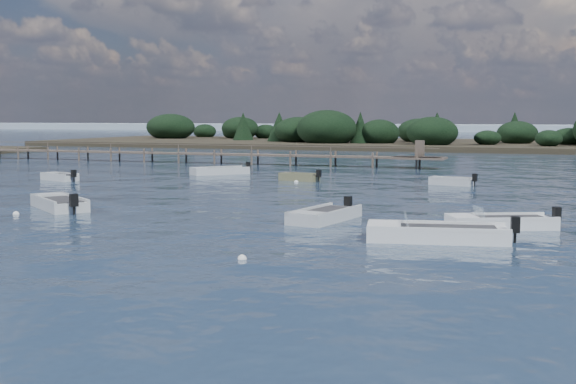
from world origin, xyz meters
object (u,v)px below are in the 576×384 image
at_px(dinghy_mid_white_a, 436,236).
at_px(tender_far_grey_b, 451,183).
at_px(dinghy_extra_a, 325,217).
at_px(tender_far_grey, 60,178).
at_px(dinghy_extra_b, 220,172).
at_px(jetty, 182,154).
at_px(dinghy_mid_white_b, 501,225).
at_px(dinghy_mid_grey, 59,206).
at_px(tender_far_white, 299,179).

distance_m(dinghy_mid_white_a, tender_far_grey_b, 24.41).
bearing_deg(dinghy_extra_a, tender_far_grey, 152.03).
bearing_deg(dinghy_mid_white_a, dinghy_extra_b, 129.68).
bearing_deg(dinghy_mid_white_a, jetty, 129.62).
bearing_deg(dinghy_mid_white_a, dinghy_mid_white_b, 62.73).
xyz_separation_m(dinghy_mid_grey, tender_far_grey_b, (17.97, 21.16, -0.01)).
bearing_deg(tender_far_grey, dinghy_mid_white_b, -21.45).
height_order(dinghy_mid_grey, dinghy_mid_white_b, dinghy_mid_grey).
bearing_deg(dinghy_mid_grey, tender_far_grey, 127.75).
bearing_deg(dinghy_extra_b, dinghy_extra_a, -54.42).
bearing_deg(tender_far_grey, tender_far_white, 19.81).
distance_m(tender_far_white, tender_far_grey, 18.70).
relative_size(dinghy_mid_grey, jetty, 0.08).
bearing_deg(tender_far_white, dinghy_mid_white_b, -50.18).
distance_m(dinghy_mid_white_a, dinghy_mid_grey, 20.86).
distance_m(tender_far_grey, tender_far_grey_b, 29.95).
bearing_deg(dinghy_mid_grey, jetty, 109.09).
xyz_separation_m(dinghy_mid_white_a, tender_far_grey_b, (-2.65, 24.27, -0.02)).
height_order(tender_far_grey, jetty, jetty).
distance_m(tender_far_white, dinghy_extra_a, 21.82).
bearing_deg(dinghy_mid_white_a, tender_far_white, 120.77).
xyz_separation_m(dinghy_mid_white_b, jetty, (-35.78, 36.36, 0.82)).
bearing_deg(dinghy_extra_a, dinghy_mid_white_a, -32.95).
relative_size(dinghy_extra_b, tender_far_grey_b, 1.39).
relative_size(dinghy_extra_b, dinghy_extra_a, 0.96).
xyz_separation_m(tender_far_white, dinghy_extra_b, (-8.58, 3.58, 0.00)).
bearing_deg(dinghy_mid_white_b, dinghy_extra_a, -176.96).
height_order(dinghy_extra_b, tender_far_grey, dinghy_extra_b).
bearing_deg(tender_far_grey, dinghy_mid_grey, -52.25).
bearing_deg(tender_far_white, dinghy_extra_a, -67.38).
bearing_deg(tender_far_white, dinghy_extra_b, 157.34).
height_order(dinghy_extra_b, tender_far_grey_b, dinghy_extra_b).
height_order(dinghy_mid_white_a, tender_far_grey, dinghy_mid_white_a).
height_order(dinghy_mid_grey, jetty, jetty).
distance_m(tender_far_grey_b, jetty, 35.00).
bearing_deg(dinghy_mid_grey, tender_far_white, 72.99).
bearing_deg(dinghy_extra_a, dinghy_extra_b, 125.58).
xyz_separation_m(tender_far_grey_b, jetty, (-30.95, 16.32, 0.82)).
xyz_separation_m(dinghy_mid_white_a, tender_far_grey, (-31.85, 17.60, -0.02)).
xyz_separation_m(dinghy_extra_b, dinghy_extra_a, (16.97, -23.72, -0.01)).
bearing_deg(dinghy_extra_a, dinghy_mid_grey, -177.30).
height_order(dinghy_mid_white_a, tender_far_grey_b, dinghy_mid_white_a).
height_order(tender_far_grey, dinghy_extra_a, dinghy_extra_a).
distance_m(tender_far_white, dinghy_extra_b, 9.29).
bearing_deg(dinghy_extra_a, jetty, 127.02).
relative_size(dinghy_mid_white_a, tender_far_grey, 1.63).
distance_m(dinghy_extra_b, dinghy_mid_white_b, 34.18).
relative_size(dinghy_mid_white_b, tender_far_grey_b, 1.43).
distance_m(tender_far_white, dinghy_mid_white_b, 25.66).
distance_m(dinghy_mid_grey, tender_far_grey_b, 27.77).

